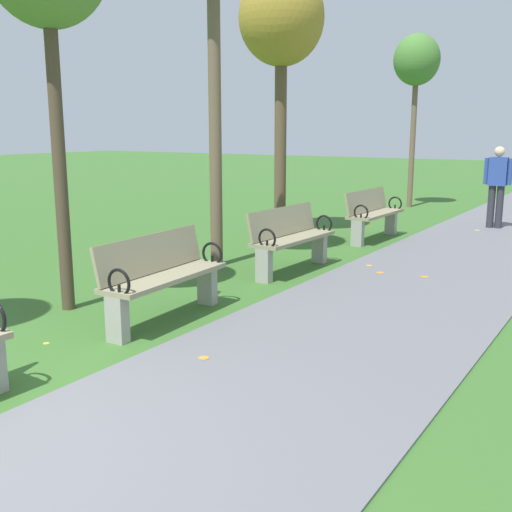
# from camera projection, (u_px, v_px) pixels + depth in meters

# --- Properties ---
(park_bench_2) EXTENTS (0.55, 1.62, 0.90)m
(park_bench_2) POSITION_uv_depth(u_px,v_px,m) (162.00, 275.00, 6.27)
(park_bench_2) COLOR gray
(park_bench_2) RESTS_ON ground
(park_bench_3) EXTENTS (0.53, 1.62, 0.90)m
(park_bench_3) POSITION_uv_depth(u_px,v_px,m) (291.00, 237.00, 8.48)
(park_bench_3) COLOR gray
(park_bench_3) RESTS_ON ground
(park_bench_4) EXTENTS (0.51, 1.61, 0.90)m
(park_bench_4) POSITION_uv_depth(u_px,v_px,m) (373.00, 213.00, 10.95)
(park_bench_4) COLOR gray
(park_bench_4) RESTS_ON ground
(tree_4) EXTENTS (1.51, 1.51, 4.72)m
(tree_4) POSITION_uv_depth(u_px,v_px,m) (281.00, 23.00, 10.64)
(tree_4) COLOR brown
(tree_4) RESTS_ON ground
(tree_5) EXTENTS (1.14, 1.14, 4.29)m
(tree_5) POSITION_uv_depth(u_px,v_px,m) (417.00, 63.00, 15.03)
(tree_5) COLOR brown
(tree_5) RESTS_ON ground
(pedestrian_walking) EXTENTS (0.53, 0.24, 1.62)m
(pedestrian_walking) POSITION_uv_depth(u_px,v_px,m) (497.00, 183.00, 12.09)
(pedestrian_walking) COLOR #2D2D38
(pedestrian_walking) RESTS_ON paved_walkway
(scattered_leaves) EXTENTS (3.69, 12.81, 0.02)m
(scattered_leaves) POSITION_uv_depth(u_px,v_px,m) (303.00, 279.00, 8.09)
(scattered_leaves) COLOR #93511E
(scattered_leaves) RESTS_ON ground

